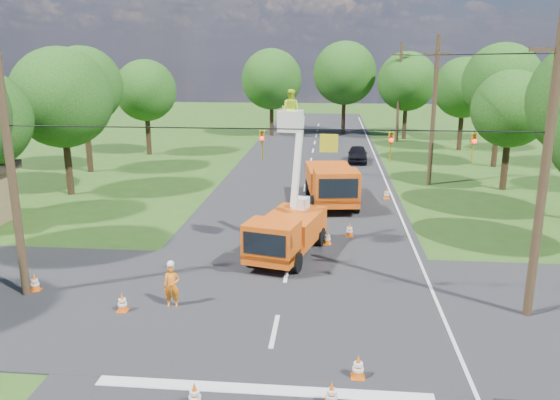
# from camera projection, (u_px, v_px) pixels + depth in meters

# --- Properties ---
(ground) EXTENTS (140.00, 140.00, 0.00)m
(ground) POSITION_uv_depth(u_px,v_px,m) (305.00, 188.00, 36.80)
(ground) COLOR #2B4E17
(ground) RESTS_ON ground
(road_main) EXTENTS (12.00, 100.00, 0.06)m
(road_main) POSITION_uv_depth(u_px,v_px,m) (305.00, 188.00, 36.80)
(road_main) COLOR black
(road_main) RESTS_ON ground
(road_cross) EXTENTS (56.00, 10.00, 0.07)m
(road_cross) POSITION_uv_depth(u_px,v_px,m) (280.00, 305.00, 19.47)
(road_cross) COLOR black
(road_cross) RESTS_ON ground
(stop_bar) EXTENTS (9.00, 0.45, 0.02)m
(stop_bar) POSITION_uv_depth(u_px,v_px,m) (262.00, 391.00, 14.47)
(stop_bar) COLOR silver
(stop_bar) RESTS_ON ground
(edge_line) EXTENTS (0.12, 90.00, 0.02)m
(edge_line) POSITION_uv_depth(u_px,v_px,m) (389.00, 190.00, 36.30)
(edge_line) COLOR silver
(edge_line) RESTS_ON ground
(bucket_truck) EXTENTS (3.42, 5.97, 7.28)m
(bucket_truck) POSITION_uv_depth(u_px,v_px,m) (287.00, 223.00, 23.82)
(bucket_truck) COLOR #E64410
(bucket_truck) RESTS_ON ground
(second_truck) EXTENTS (3.32, 6.96, 2.51)m
(second_truck) POSITION_uv_depth(u_px,v_px,m) (331.00, 183.00, 32.41)
(second_truck) COLOR #E64410
(second_truck) RESTS_ON ground
(ground_worker) EXTENTS (0.63, 0.46, 1.59)m
(ground_worker) POSITION_uv_depth(u_px,v_px,m) (172.00, 286.00, 19.15)
(ground_worker) COLOR orange
(ground_worker) RESTS_ON ground
(distant_car) EXTENTS (1.76, 4.04, 1.36)m
(distant_car) POSITION_uv_depth(u_px,v_px,m) (357.00, 154.00, 45.67)
(distant_car) COLOR black
(distant_car) RESTS_ON ground
(traffic_cone_0) EXTENTS (0.38, 0.38, 0.71)m
(traffic_cone_0) POSITION_uv_depth(u_px,v_px,m) (195.00, 395.00, 13.70)
(traffic_cone_0) COLOR #E2580B
(traffic_cone_0) RESTS_ON ground
(traffic_cone_1) EXTENTS (0.38, 0.38, 0.71)m
(traffic_cone_1) POSITION_uv_depth(u_px,v_px,m) (358.00, 367.00, 14.95)
(traffic_cone_1) COLOR #E2580B
(traffic_cone_1) RESTS_ON ground
(traffic_cone_2) EXTENTS (0.38, 0.38, 0.71)m
(traffic_cone_2) POSITION_uv_depth(u_px,v_px,m) (327.00, 237.00, 25.64)
(traffic_cone_2) COLOR #E2580B
(traffic_cone_2) RESTS_ON ground
(traffic_cone_3) EXTENTS (0.38, 0.38, 0.71)m
(traffic_cone_3) POSITION_uv_depth(u_px,v_px,m) (350.00, 230.00, 26.77)
(traffic_cone_3) COLOR #E2580B
(traffic_cone_3) RESTS_ON ground
(traffic_cone_4) EXTENTS (0.38, 0.38, 0.71)m
(traffic_cone_4) POSITION_uv_depth(u_px,v_px,m) (122.00, 302.00, 18.88)
(traffic_cone_4) COLOR #E2580B
(traffic_cone_4) RESTS_ON ground
(traffic_cone_5) EXTENTS (0.38, 0.38, 0.71)m
(traffic_cone_5) POSITION_uv_depth(u_px,v_px,m) (35.00, 282.00, 20.54)
(traffic_cone_5) COLOR #E2580B
(traffic_cone_5) RESTS_ON ground
(traffic_cone_7) EXTENTS (0.38, 0.38, 0.71)m
(traffic_cone_7) POSITION_uv_depth(u_px,v_px,m) (387.00, 193.00, 33.90)
(traffic_cone_7) COLOR #E2580B
(traffic_cone_7) RESTS_ON ground
(traffic_cone_8) EXTENTS (0.38, 0.38, 0.71)m
(traffic_cone_8) POSITION_uv_depth(u_px,v_px,m) (332.00, 394.00, 13.73)
(traffic_cone_8) COLOR #E2580B
(traffic_cone_8) RESTS_ON ground
(pole_right_near) EXTENTS (1.80, 0.30, 10.00)m
(pole_right_near) POSITION_uv_depth(u_px,v_px,m) (545.00, 169.00, 17.40)
(pole_right_near) COLOR #4C3823
(pole_right_near) RESTS_ON ground
(pole_right_mid) EXTENTS (1.80, 0.30, 10.00)m
(pole_right_mid) POSITION_uv_depth(u_px,v_px,m) (434.00, 110.00, 36.66)
(pole_right_mid) COLOR #4C3823
(pole_right_mid) RESTS_ON ground
(pole_right_far) EXTENTS (1.80, 0.30, 10.00)m
(pole_right_far) POSITION_uv_depth(u_px,v_px,m) (399.00, 92.00, 55.91)
(pole_right_far) COLOR #4C3823
(pole_right_far) RESTS_ON ground
(pole_left) EXTENTS (0.30, 0.30, 9.00)m
(pole_left) POSITION_uv_depth(u_px,v_px,m) (12.00, 177.00, 19.19)
(pole_left) COLOR #4C3823
(pole_left) RESTS_ON ground
(signal_span) EXTENTS (18.00, 0.29, 1.07)m
(signal_span) POSITION_uv_depth(u_px,v_px,m) (348.00, 143.00, 17.77)
(signal_span) COLOR black
(signal_span) RESTS_ON ground
(tree_left_d) EXTENTS (6.20, 6.20, 9.24)m
(tree_left_d) POSITION_uv_depth(u_px,v_px,m) (62.00, 98.00, 33.72)
(tree_left_d) COLOR #382616
(tree_left_d) RESTS_ON ground
(tree_left_e) EXTENTS (5.80, 5.80, 9.41)m
(tree_left_e) POSITION_uv_depth(u_px,v_px,m) (83.00, 86.00, 40.53)
(tree_left_e) COLOR #382616
(tree_left_e) RESTS_ON ground
(tree_left_f) EXTENTS (5.40, 5.40, 8.40)m
(tree_left_f) POSITION_uv_depth(u_px,v_px,m) (146.00, 91.00, 48.25)
(tree_left_f) COLOR #382616
(tree_left_f) RESTS_ON ground
(tree_right_c) EXTENTS (5.00, 5.00, 7.83)m
(tree_right_c) POSITION_uv_depth(u_px,v_px,m) (511.00, 109.00, 35.22)
(tree_right_c) COLOR #382616
(tree_right_c) RESTS_ON ground
(tree_right_d) EXTENTS (6.00, 6.00, 9.70)m
(tree_right_d) POSITION_uv_depth(u_px,v_px,m) (502.00, 82.00, 42.43)
(tree_right_d) COLOR #382616
(tree_right_d) RESTS_ON ground
(tree_right_e) EXTENTS (5.60, 5.60, 8.63)m
(tree_right_e) POSITION_uv_depth(u_px,v_px,m) (464.00, 88.00, 50.44)
(tree_right_e) COLOR #382616
(tree_right_e) RESTS_ON ground
(tree_far_a) EXTENTS (6.60, 6.60, 9.50)m
(tree_far_a) POSITION_uv_depth(u_px,v_px,m) (271.00, 79.00, 59.75)
(tree_far_a) COLOR #382616
(tree_far_a) RESTS_ON ground
(tree_far_b) EXTENTS (7.00, 7.00, 10.32)m
(tree_far_b) POSITION_uv_depth(u_px,v_px,m) (345.00, 73.00, 60.79)
(tree_far_b) COLOR #382616
(tree_far_b) RESTS_ON ground
(tree_far_c) EXTENTS (6.20, 6.20, 9.18)m
(tree_far_c) POSITION_uv_depth(u_px,v_px,m) (407.00, 81.00, 57.51)
(tree_far_c) COLOR #382616
(tree_far_c) RESTS_ON ground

